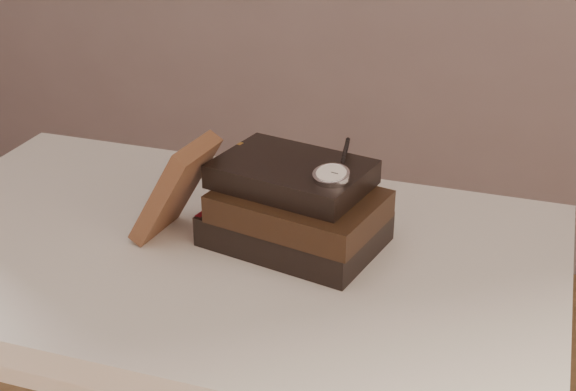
% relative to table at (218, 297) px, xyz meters
% --- Properties ---
extents(table, '(1.00, 0.60, 0.75)m').
position_rel_table_xyz_m(table, '(0.00, 0.00, 0.00)').
color(table, beige).
rests_on(table, ground).
extents(book_stack, '(0.27, 0.22, 0.12)m').
position_rel_table_xyz_m(book_stack, '(0.11, 0.04, 0.15)').
color(book_stack, black).
rests_on(book_stack, table).
extents(journal, '(0.12, 0.12, 0.16)m').
position_rel_table_xyz_m(journal, '(-0.06, 0.00, 0.17)').
color(journal, '#46291B').
rests_on(journal, table).
extents(pocket_watch, '(0.06, 0.16, 0.02)m').
position_rel_table_xyz_m(pocket_watch, '(0.17, 0.02, 0.22)').
color(pocket_watch, silver).
rests_on(pocket_watch, book_stack).
extents(eyeglasses, '(0.12, 0.14, 0.05)m').
position_rel_table_xyz_m(eyeglasses, '(0.04, 0.14, 0.16)').
color(eyeglasses, silver).
rests_on(eyeglasses, book_stack).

